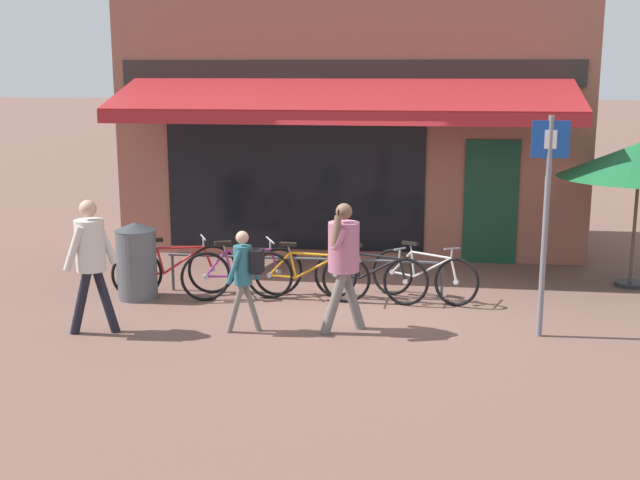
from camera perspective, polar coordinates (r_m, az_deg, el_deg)
ground_plane at (r=11.54m, az=2.40°, el=-4.29°), size 160.00×160.00×0.00m
shop_front at (r=15.16m, az=2.48°, el=9.47°), size 8.18×4.74×5.13m
bike_rack_rail at (r=11.66m, az=-1.13°, el=-1.65°), size 4.08×0.04×0.57m
bicycle_red at (r=11.84m, az=-10.29°, el=-2.09°), size 1.70×0.82×0.87m
bicycle_purple at (r=11.57m, az=-5.56°, el=-2.30°), size 1.66×0.79×0.86m
bicycle_orange at (r=11.41m, az=-0.93°, el=-2.50°), size 1.81×0.52×0.84m
bicycle_black at (r=11.45m, az=3.56°, el=-2.56°), size 1.71×0.59×0.84m
bicycle_silver at (r=11.56m, az=7.37°, el=-2.47°), size 1.58×0.88×0.84m
pedestrian_adult at (r=9.93m, az=1.68°, el=-1.00°), size 0.56×0.68×1.65m
pedestrian_child at (r=9.99m, az=-5.34°, el=-2.02°), size 0.48×0.35×1.31m
pedestrian_second_adult at (r=10.25m, az=-16.01°, el=-0.88°), size 0.62×0.51×1.71m
litter_bin at (r=11.78m, az=-12.91°, el=-1.42°), size 0.58×0.58×1.12m
parking_sign at (r=9.99m, az=15.81°, el=2.40°), size 0.44×0.07×2.71m
cafe_parasol at (r=12.81m, az=21.80°, el=5.27°), size 2.38×2.38×2.20m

